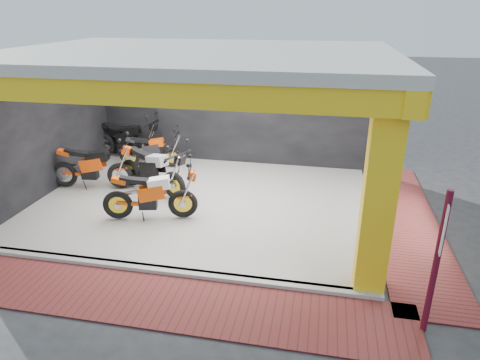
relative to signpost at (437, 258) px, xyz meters
name	(u,v)px	position (x,y,z in m)	size (l,w,h in m)	color
ground	(176,244)	(-4.51, 1.66, -1.26)	(80.00, 80.00, 0.00)	#2D2D30
showroom_floor	(203,202)	(-4.51, 3.66, -1.21)	(8.00, 6.00, 0.10)	silver
showroom_ceiling	(198,54)	(-4.51, 3.66, 2.34)	(8.40, 6.40, 0.20)	beige
back_wall	(230,108)	(-4.51, 6.76, 0.49)	(8.20, 0.20, 3.50)	black
left_wall	(43,127)	(-8.61, 3.66, 0.49)	(0.20, 6.20, 3.50)	black
corner_column	(379,196)	(-0.76, 0.91, 0.49)	(0.50, 0.50, 3.50)	yellow
header_beam_front	(143,93)	(-4.51, 0.66, 2.04)	(8.40, 0.30, 0.40)	yellow
header_beam_right	(388,73)	(-0.51, 3.66, 2.04)	(0.30, 6.40, 0.40)	yellow
floor_kerb	(157,270)	(-4.51, 0.64, -1.21)	(8.00, 0.20, 0.10)	silver
paver_front	(140,298)	(-4.51, -0.14, -1.25)	(9.00, 1.40, 0.03)	maroon
paver_right	(406,221)	(0.29, 3.66, -1.25)	(1.40, 7.00, 0.03)	maroon
signpost	(437,258)	(0.00, 0.00, 0.00)	(0.09, 0.32, 2.31)	#5D0E20
moto_hero	(182,190)	(-4.67, 2.65, -0.48)	(2.23, 0.82, 1.36)	#DA4909
moto_row_a	(173,172)	(-5.20, 3.57, -0.43)	(2.39, 0.89, 1.46)	black
moto_row_b	(119,163)	(-6.82, 3.97, -0.46)	(2.30, 0.85, 1.40)	#E94509
moto_row_c	(172,148)	(-6.05, 5.81, -0.57)	(1.95, 0.72, 1.19)	black
moto_row_d	(147,138)	(-7.01, 6.27, -0.44)	(2.36, 0.87, 1.44)	black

